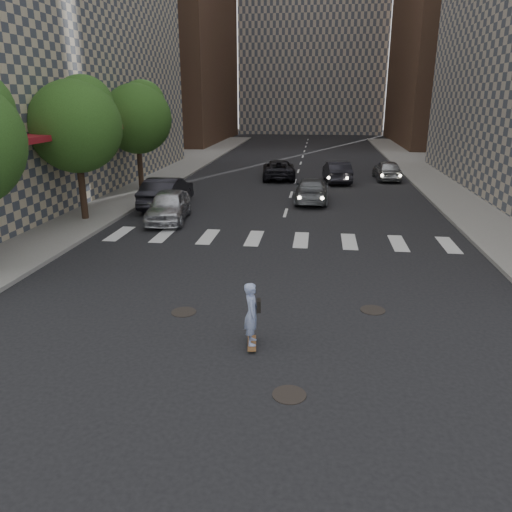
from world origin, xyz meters
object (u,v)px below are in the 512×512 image
Objects in this scene: traffic_car_a at (167,192)px; traffic_car_d at (387,170)px; traffic_car_c at (279,169)px; tree_c at (138,115)px; tree_b at (78,122)px; skateboarder at (252,314)px; silver_sedan at (169,206)px; traffic_car_b at (312,190)px; traffic_car_e at (337,172)px.

traffic_car_a is 16.95m from traffic_car_d.
traffic_car_d is (7.77, 0.44, 0.03)m from traffic_car_c.
traffic_car_c is 7.78m from traffic_car_d.
tree_c is 6.64m from traffic_car_a.
tree_b is at bearing 49.69° from traffic_car_a.
skateboarder is at bearing -63.92° from tree_c.
silver_sedan is 1.06× the size of traffic_car_d.
tree_c is 1.50× the size of silver_sedan.
traffic_car_a is at bearing 18.15° from traffic_car_b.
traffic_car_b is 9.93m from traffic_car_d.
traffic_car_c is at bearing 35.74° from tree_c.
traffic_car_e is (12.35, 12.86, -3.92)m from tree_b.
skateboarder is 24.68m from traffic_car_e.
traffic_car_c is 1.18× the size of traffic_car_d.
tree_c is 17.61m from traffic_car_d.
silver_sedan is (-5.67, 12.10, -0.11)m from skateboarder.
silver_sedan is 8.69m from traffic_car_b.
tree_c reaches higher than traffic_car_d.
tree_b is at bearing 39.66° from traffic_car_e.
traffic_car_c reaches higher than traffic_car_b.
traffic_car_e is (4.16, -1.03, 0.05)m from traffic_car_c.
traffic_car_a reaches higher than traffic_car_d.
traffic_car_a is 13.30m from traffic_car_e.
tree_c is 22.22m from skateboarder.
tree_b is 5.57m from silver_sedan.
traffic_car_e is at bearing -102.42° from traffic_car_b.
tree_b is 18.26m from traffic_car_e.
traffic_car_d is at bearing 41.93° from tree_b.
tree_c reaches higher than skateboarder.
traffic_car_d is at bearing 42.82° from silver_sedan.
silver_sedan is at bearing 46.97° from traffic_car_d.
traffic_car_a is (2.95, -4.55, -3.83)m from tree_c.
traffic_car_b is at bearing 79.10° from skateboarder.
skateboarder reaches higher than silver_sedan.
traffic_car_b is (7.77, 2.44, -0.15)m from traffic_car_a.
traffic_car_b is at bearing 70.36° from traffic_car_e.
skateboarder is (9.63, -11.67, -3.78)m from tree_b.
silver_sedan reaches higher than traffic_car_c.
tree_c is at bearing 14.99° from traffic_car_e.
traffic_car_a is 1.08× the size of traffic_car_b.
traffic_car_a is at bearing 49.45° from tree_b.
traffic_car_b is 1.04× the size of traffic_car_e.
tree_b reaches higher than silver_sedan.
tree_c is 1.33× the size of traffic_car_a.
traffic_car_a is (2.95, 3.45, -3.83)m from tree_b.
tree_c reaches higher than silver_sedan.
tree_c is 9.38m from silver_sedan.
traffic_car_b is 7.16m from traffic_car_e.
traffic_car_c is at bearing 59.49° from tree_b.
silver_sedan is at bearing 6.32° from tree_b.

